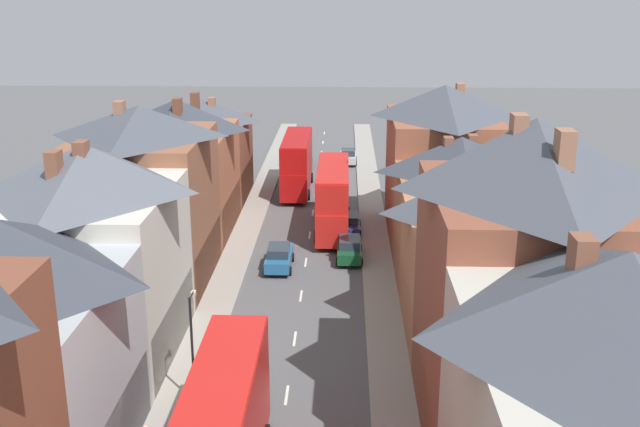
# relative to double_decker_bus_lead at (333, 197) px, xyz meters

# --- Properties ---
(pavement_left) EXTENTS (2.20, 104.00, 0.14)m
(pavement_left) POSITION_rel_double_decker_bus_lead_xyz_m (-6.89, -5.18, -2.75)
(pavement_left) COLOR gray
(pavement_left) RESTS_ON ground
(pavement_right) EXTENTS (2.20, 104.00, 0.14)m
(pavement_right) POSITION_rel_double_decker_bus_lead_xyz_m (3.31, -5.18, -2.75)
(pavement_right) COLOR gray
(pavement_right) RESTS_ON ground
(centre_line_dashes) EXTENTS (0.14, 97.80, 0.01)m
(centre_line_dashes) POSITION_rel_double_decker_bus_lead_xyz_m (-1.79, -7.18, -2.81)
(centre_line_dashes) COLOR silver
(centre_line_dashes) RESTS_ON ground
(terrace_row_left) EXTENTS (8.00, 70.53, 13.86)m
(terrace_row_left) POSITION_rel_double_decker_bus_lead_xyz_m (-11.98, -22.30, 2.78)
(terrace_row_left) COLOR #B2704C
(terrace_row_left) RESTS_ON ground
(terrace_row_right) EXTENTS (8.00, 60.12, 14.16)m
(terrace_row_right) POSITION_rel_double_decker_bus_lead_xyz_m (8.39, -25.56, 3.05)
(terrace_row_right) COLOR #A36042
(terrace_row_right) RESTS_ON ground
(double_decker_bus_lead) EXTENTS (2.74, 10.80, 5.30)m
(double_decker_bus_lead) POSITION_rel_double_decker_bus_lead_xyz_m (0.00, 0.00, 0.00)
(double_decker_bus_lead) COLOR red
(double_decker_bus_lead) RESTS_ON ground
(double_decker_bus_far_approaching) EXTENTS (2.74, 10.80, 5.30)m
(double_decker_bus_far_approaching) POSITION_rel_double_decker_bus_lead_xyz_m (-3.60, 11.81, 0.00)
(double_decker_bus_far_approaching) COLOR #B70F0F
(double_decker_bus_far_approaching) RESTS_ON ground
(car_near_blue) EXTENTS (1.90, 4.30, 1.68)m
(car_near_blue) POSITION_rel_double_decker_bus_lead_xyz_m (-3.59, -8.38, -1.97)
(car_near_blue) COLOR #236093
(car_near_blue) RESTS_ON ground
(car_near_silver) EXTENTS (1.90, 3.84, 1.58)m
(car_near_silver) POSITION_rel_double_decker_bus_lead_xyz_m (-3.59, 22.26, -2.02)
(car_near_silver) COLOR navy
(car_near_silver) RESTS_ON ground
(car_mid_black) EXTENTS (1.90, 4.46, 1.59)m
(car_mid_black) POSITION_rel_double_decker_bus_lead_xyz_m (1.31, -0.41, -2.01)
(car_mid_black) COLOR navy
(car_mid_black) RESTS_ON ground
(car_parked_left_b) EXTENTS (1.90, 4.45, 1.67)m
(car_parked_left_b) POSITION_rel_double_decker_bus_lead_xyz_m (1.31, -6.45, -1.97)
(car_parked_left_b) COLOR #144728
(car_parked_left_b) RESTS_ON ground
(car_mid_white) EXTENTS (1.90, 4.33, 1.63)m
(car_mid_white) POSITION_rel_double_decker_bus_lead_xyz_m (0.01, 9.21, -2.00)
(car_mid_white) COLOR silver
(car_mid_white) RESTS_ON ground
(car_far_grey) EXTENTS (1.90, 3.96, 1.64)m
(car_far_grey) POSITION_rel_double_decker_bus_lead_xyz_m (1.31, 23.34, -1.99)
(car_far_grey) COLOR #B7BABF
(car_far_grey) RESTS_ON ground
(car_parked_right_b) EXTENTS (1.90, 4.60, 1.60)m
(car_parked_right_b) POSITION_rel_double_decker_bus_lead_xyz_m (-4.89, 23.14, -2.00)
(car_parked_right_b) COLOR gray
(car_parked_right_b) RESTS_ON ground
(street_lamp) EXTENTS (0.20, 1.12, 5.50)m
(street_lamp) POSITION_rel_double_decker_bus_lead_xyz_m (-6.04, -26.05, 0.43)
(street_lamp) COLOR black
(street_lamp) RESTS_ON ground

